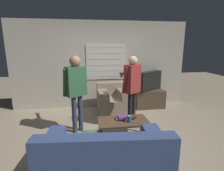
# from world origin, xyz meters

# --- Properties ---
(ground_plane) EXTENTS (16.00, 16.00, 0.00)m
(ground_plane) POSITION_xyz_m (0.00, 0.00, 0.00)
(ground_plane) COLOR gray
(wall_back) EXTENTS (5.20, 0.08, 2.55)m
(wall_back) POSITION_xyz_m (0.00, 2.03, 1.28)
(wall_back) COLOR #BCB7A8
(wall_back) RESTS_ON ground_plane
(couch_blue) EXTENTS (1.76, 1.05, 0.83)m
(couch_blue) POSITION_xyz_m (-0.25, -1.12, 0.31)
(couch_blue) COLOR #384C7F
(couch_blue) RESTS_ON ground_plane
(armchair_beige) EXTENTS (0.83, 0.86, 0.82)m
(armchair_beige) POSITION_xyz_m (0.24, 1.35, 0.34)
(armchair_beige) COLOR gray
(armchair_beige) RESTS_ON ground_plane
(coffee_table) EXTENTS (0.98, 0.54, 0.40)m
(coffee_table) POSITION_xyz_m (0.23, -0.06, 0.36)
(coffee_table) COLOR brown
(coffee_table) RESTS_ON ground_plane
(tv_stand) EXTENTS (0.88, 0.50, 0.54)m
(tv_stand) POSITION_xyz_m (1.41, 1.67, 0.27)
(tv_stand) COLOR #4C3D2D
(tv_stand) RESTS_ON ground_plane
(tv) EXTENTS (0.84, 0.63, 0.56)m
(tv) POSITION_xyz_m (1.41, 1.67, 0.82)
(tv) COLOR black
(tv) RESTS_ON tv_stand
(person_left_standing) EXTENTS (0.52, 0.83, 1.64)m
(person_left_standing) POSITION_xyz_m (-0.68, 0.42, 1.05)
(person_left_standing) COLOR #33384C
(person_left_standing) RESTS_ON ground_plane
(person_right_standing) EXTENTS (0.47, 0.77, 1.63)m
(person_right_standing) POSITION_xyz_m (0.54, 0.47, 1.02)
(person_right_standing) COLOR black
(person_right_standing) RESTS_ON ground_plane
(book_stack) EXTENTS (0.22, 0.19, 0.08)m
(book_stack) POSITION_xyz_m (0.21, -0.01, 0.44)
(book_stack) COLOR beige
(book_stack) RESTS_ON coffee_table
(soda_can) EXTENTS (0.07, 0.07, 0.13)m
(soda_can) POSITION_xyz_m (0.33, -0.15, 0.46)
(soda_can) COLOR #194C9E
(soda_can) RESTS_ON coffee_table
(spare_remote) EXTENTS (0.11, 0.13, 0.02)m
(spare_remote) POSITION_xyz_m (0.47, -0.01, 0.41)
(spare_remote) COLOR black
(spare_remote) RESTS_ON coffee_table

